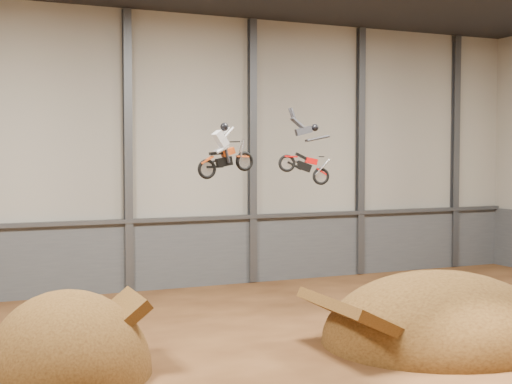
% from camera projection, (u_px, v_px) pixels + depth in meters
% --- Properties ---
extents(floor, '(40.00, 40.00, 0.00)m').
position_uv_depth(floor, '(336.00, 365.00, 23.18)').
color(floor, '#452612').
rests_on(floor, ground).
extents(back_wall, '(40.00, 0.10, 14.00)m').
position_uv_depth(back_wall, '(191.00, 151.00, 36.56)').
color(back_wall, '#A29D8F').
rests_on(back_wall, ground).
extents(lower_band_back, '(39.80, 0.18, 3.50)m').
position_uv_depth(lower_band_back, '(192.00, 253.00, 36.74)').
color(lower_band_back, '#4D5055').
rests_on(lower_band_back, ground).
extents(steel_rail, '(39.80, 0.35, 0.20)m').
position_uv_depth(steel_rail, '(193.00, 219.00, 36.51)').
color(steel_rail, '#47494F').
rests_on(steel_rail, lower_band_back).
extents(steel_column_2, '(0.40, 0.36, 13.90)m').
position_uv_depth(steel_column_2, '(128.00, 151.00, 35.05)').
color(steel_column_2, '#47494F').
rests_on(steel_column_2, ground).
extents(steel_column_3, '(0.40, 0.36, 13.90)m').
position_uv_depth(steel_column_3, '(252.00, 152.00, 37.70)').
color(steel_column_3, '#47494F').
rests_on(steel_column_3, ground).
extents(steel_column_4, '(0.40, 0.36, 13.90)m').
position_uv_depth(steel_column_4, '(360.00, 152.00, 40.34)').
color(steel_column_4, '#47494F').
rests_on(steel_column_4, ground).
extents(steel_column_5, '(0.40, 0.36, 13.90)m').
position_uv_depth(steel_column_5, '(455.00, 152.00, 42.99)').
color(steel_column_5, '#47494F').
rests_on(steel_column_5, ground).
extents(takeoff_ramp, '(5.18, 5.97, 5.18)m').
position_uv_depth(takeoff_ramp, '(68.00, 373.00, 22.32)').
color(takeoff_ramp, '#3E260F').
rests_on(takeoff_ramp, ground).
extents(landing_ramp, '(8.90, 7.87, 5.14)m').
position_uv_depth(landing_ramp, '(440.00, 341.00, 26.11)').
color(landing_ramp, '#3E260F').
rests_on(landing_ramp, ground).
extents(fmx_rider_a, '(2.63, 1.12, 2.38)m').
position_uv_depth(fmx_rider_a, '(227.00, 147.00, 25.60)').
color(fmx_rider_a, '#CB4915').
extents(fmx_rider_b, '(3.66, 1.59, 3.32)m').
position_uv_depth(fmx_rider_b, '(301.00, 147.00, 28.26)').
color(fmx_rider_b, '#BA0908').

